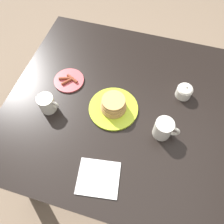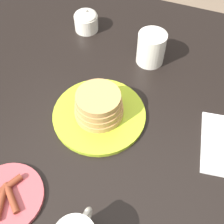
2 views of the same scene
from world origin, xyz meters
name	(u,v)px [view 2 (image 2 of 2)]	position (x,y,z in m)	size (l,w,h in m)	color
ground_plane	(99,202)	(0.00, 0.00, 0.00)	(8.00, 8.00, 0.00)	#7A6651
dining_table	(91,132)	(0.00, 0.00, 0.64)	(1.10, 1.05, 0.77)	black
pancake_plate	(99,109)	(-0.02, -0.04, 0.80)	(0.24, 0.24, 0.08)	#AAC628
side_plate_bacon	(7,197)	(-0.29, 0.06, 0.78)	(0.16, 0.16, 0.02)	#B2474C
coffee_mug	(151,47)	(0.23, -0.10, 0.82)	(0.11, 0.08, 0.10)	silver
sugar_bowl	(86,20)	(0.29, 0.14, 0.80)	(0.08, 0.08, 0.08)	silver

